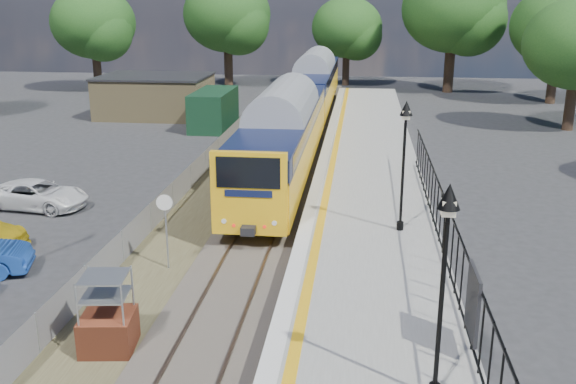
% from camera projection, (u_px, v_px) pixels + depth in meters
% --- Properties ---
extents(ground, '(120.00, 120.00, 0.00)m').
position_uv_depth(ground, '(217.00, 326.00, 17.93)').
color(ground, '#2D2D30').
rests_on(ground, ground).
extents(track_bed, '(5.90, 80.00, 0.29)m').
position_uv_depth(track_bed, '(257.00, 212.00, 27.15)').
color(track_bed, '#473F38').
rests_on(track_bed, ground).
extents(platform, '(5.00, 70.00, 0.90)m').
position_uv_depth(platform, '(368.00, 222.00, 24.93)').
color(platform, gray).
rests_on(platform, ground).
extents(platform_edge, '(0.90, 70.00, 0.01)m').
position_uv_depth(platform_edge, '(315.00, 209.00, 25.03)').
color(platform_edge, silver).
rests_on(platform_edge, platform).
extents(victorian_lamp_south, '(0.44, 0.44, 4.60)m').
position_uv_depth(victorian_lamp_south, '(446.00, 244.00, 12.27)').
color(victorian_lamp_south, black).
rests_on(victorian_lamp_south, platform).
extents(victorian_lamp_north, '(0.44, 0.44, 4.60)m').
position_uv_depth(victorian_lamp_north, '(405.00, 136.00, 21.79)').
color(victorian_lamp_north, black).
rests_on(victorian_lamp_north, platform).
extents(palisade_fence, '(0.12, 26.00, 2.00)m').
position_uv_depth(palisade_fence, '(451.00, 246.00, 18.79)').
color(palisade_fence, black).
rests_on(palisade_fence, platform).
extents(wire_fence, '(0.06, 52.00, 1.20)m').
position_uv_depth(wire_fence, '(185.00, 183.00, 29.62)').
color(wire_fence, '#999EA3').
rests_on(wire_fence, ground).
extents(outbuilding, '(10.80, 10.10, 3.12)m').
position_uv_depth(outbuilding, '(166.00, 98.00, 48.35)').
color(outbuilding, '#968355').
rests_on(outbuilding, ground).
extents(tree_line, '(56.80, 43.80, 11.88)m').
position_uv_depth(tree_line, '(337.00, 24.00, 55.76)').
color(tree_line, '#332319').
rests_on(tree_line, ground).
extents(train, '(2.82, 40.83, 3.51)m').
position_uv_depth(train, '(303.00, 101.00, 41.69)').
color(train, yellow).
rests_on(train, ground).
extents(brick_plinth, '(1.47, 1.47, 2.13)m').
position_uv_depth(brick_plinth, '(107.00, 314.00, 16.43)').
color(brick_plinth, brown).
rests_on(brick_plinth, ground).
extents(speed_sign, '(0.53, 0.14, 2.66)m').
position_uv_depth(speed_sign, '(166.00, 220.00, 21.13)').
color(speed_sign, '#999EA3').
rests_on(speed_sign, ground).
extents(car_white, '(4.62, 2.55, 1.23)m').
position_uv_depth(car_white, '(37.00, 195.00, 27.78)').
color(car_white, white).
rests_on(car_white, ground).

